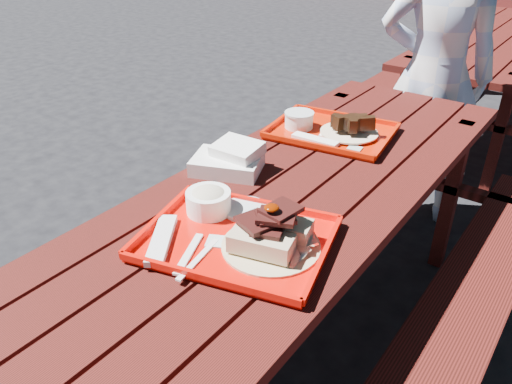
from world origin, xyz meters
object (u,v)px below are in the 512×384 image
picnic_table_near (282,240)px  near_tray (240,227)px  picnic_table_far (494,61)px  far_tray (329,129)px  person (434,77)px

picnic_table_near → near_tray: near_tray is taller
picnic_table_far → far_tray: size_ratio=4.66×
picnic_table_far → person: bearing=-89.5°
far_tray → near_tray: bearing=-78.7°
far_tray → person: bearing=81.8°
near_tray → person: size_ratio=0.36×
picnic_table_far → person: size_ratio=1.50×
picnic_table_near → near_tray: size_ratio=4.15×
picnic_table_far → far_tray: 2.32m
picnic_table_near → far_tray: far_tray is taller
picnic_table_near → person: 1.37m
far_tray → person: size_ratio=0.32×
picnic_table_far → person: (0.01, -1.45, 0.24)m
far_tray → picnic_table_near: bearing=-77.4°
picnic_table_far → near_tray: 3.09m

